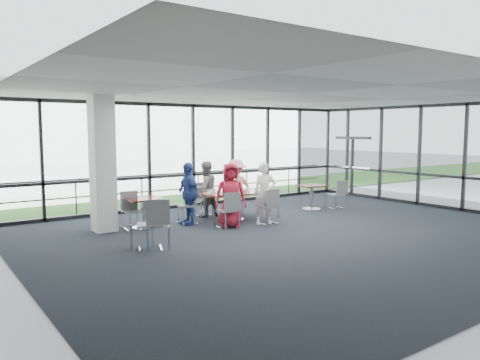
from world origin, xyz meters
TOP-DOWN VIEW (x-y plane):
  - floor at (0.00, 0.00)m, footprint 12.00×10.00m
  - ceiling at (0.00, 0.00)m, footprint 12.00×10.00m
  - wall_left at (-6.00, 0.00)m, footprint 0.10×10.00m
  - curtain_wall_back at (0.00, 5.00)m, footprint 12.00×0.10m
  - curtain_wall_right at (6.00, 0.00)m, footprint 0.10×10.00m
  - exit_door at (6.00, 3.75)m, footprint 0.12×1.60m
  - structural_column at (-3.60, 3.00)m, footprint 0.50×0.50m
  - apron at (0.00, 10.00)m, footprint 80.00×70.00m
  - grass_strip at (0.00, 8.00)m, footprint 80.00×5.00m
  - hangar_main at (4.00, 32.00)m, footprint 24.00×10.00m
  - guard_rail at (0.00, 5.60)m, footprint 12.00×0.06m
  - main_table at (-0.31, 2.34)m, footprint 1.99×1.33m
  - side_table_left at (-2.71, 2.74)m, footprint 0.88×0.88m
  - side_table_right at (2.56, 2.33)m, footprint 0.91×0.91m
  - diner_near_left at (-0.92, 1.59)m, footprint 0.92×0.77m
  - diner_near_right at (0.01, 1.41)m, footprint 0.70×0.63m
  - diner_far_left at (-0.67, 3.18)m, footprint 0.78×0.51m
  - diner_far_right at (0.23, 2.99)m, footprint 1.08×0.65m
  - diner_end at (-1.57, 2.54)m, footprint 0.52×0.94m
  - chair_main_nl at (-1.05, 1.57)m, footprint 0.50×0.50m
  - chair_main_nr at (0.08, 1.34)m, footprint 0.47×0.47m
  - chair_main_fl at (-0.66, 3.31)m, footprint 0.46×0.46m
  - chair_main_fr at (0.29, 3.17)m, footprint 0.42×0.42m
  - chair_main_end at (-1.57, 2.61)m, footprint 0.55×0.55m
  - chair_spare_la at (-3.46, 0.73)m, footprint 0.63×0.63m
  - chair_spare_lb at (-2.97, 2.72)m, footprint 0.50×0.50m
  - chair_spare_r at (3.31, 2.03)m, footprint 0.51×0.51m
  - plate_nl at (-0.84, 2.08)m, footprint 0.26×0.26m
  - plate_nr at (0.18, 1.89)m, footprint 0.25×0.25m
  - plate_fl at (-0.70, 2.75)m, footprint 0.24×0.24m
  - plate_fr at (0.17, 2.60)m, footprint 0.25×0.25m
  - plate_end at (-1.04, 2.42)m, footprint 0.28×0.28m
  - tumbler_a at (-0.64, 2.13)m, footprint 0.06×0.06m
  - tumbler_b at (-0.05, 2.06)m, footprint 0.07×0.07m
  - tumbler_c at (-0.18, 2.52)m, footprint 0.07×0.07m
  - tumbler_d at (-0.93, 2.32)m, footprint 0.07×0.07m
  - menu_a at (-0.50, 1.93)m, footprint 0.32×0.24m
  - menu_b at (0.43, 1.94)m, footprint 0.33×0.26m
  - menu_c at (-0.14, 2.64)m, footprint 0.35×0.27m
  - condiment_caddy at (-0.27, 2.34)m, footprint 0.10×0.07m
  - ketchup_bottle at (-0.32, 2.43)m, footprint 0.06×0.06m
  - green_bottle at (-0.18, 2.33)m, footprint 0.05×0.05m

SIDE VIEW (x-z plane):
  - apron at x=0.00m, z-range -0.03..-0.01m
  - floor at x=0.00m, z-range -0.02..0.00m
  - grass_strip at x=0.00m, z-range 0.01..0.01m
  - chair_spare_r at x=3.31m, z-range 0.00..0.85m
  - chair_main_fr at x=0.29m, z-range 0.00..0.85m
  - chair_main_nl at x=-1.05m, z-range 0.00..0.87m
  - chair_spare_lb at x=-2.97m, z-range 0.00..0.89m
  - chair_main_nr at x=0.08m, z-range 0.00..0.90m
  - chair_main_fl at x=-0.66m, z-range 0.00..0.90m
  - chair_main_end at x=-1.57m, z-range 0.00..0.95m
  - guard_rail at x=0.00m, z-range 0.47..0.53m
  - chair_spare_la at x=-3.46m, z-range 0.00..1.00m
  - side_table_right at x=2.56m, z-range 0.24..0.99m
  - main_table at x=-0.31m, z-range 0.24..0.99m
  - side_table_left at x=-2.71m, z-range 0.26..1.01m
  - menu_a at x=-0.50m, z-range 0.75..0.75m
  - menu_b at x=0.43m, z-range 0.75..0.75m
  - menu_c at x=-0.14m, z-range 0.75..0.75m
  - plate_nl at x=-0.84m, z-range 0.75..0.76m
  - plate_nr at x=0.18m, z-range 0.75..0.76m
  - plate_fl at x=-0.70m, z-range 0.75..0.76m
  - plate_fr at x=0.17m, z-range 0.75..0.76m
  - plate_end at x=-1.04m, z-range 0.75..0.76m
  - diner_far_left at x=-0.67m, z-range 0.00..1.54m
  - condiment_caddy at x=-0.27m, z-range 0.75..0.79m
  - diner_far_right at x=0.23m, z-range 0.00..1.57m
  - diner_near_right at x=0.01m, z-range 0.00..1.58m
  - diner_end at x=-1.57m, z-range 0.00..1.58m
  - diner_near_left at x=-0.92m, z-range 0.00..1.60m
  - tumbler_a at x=-0.64m, z-range 0.75..0.88m
  - tumbler_d at x=-0.93m, z-range 0.75..0.88m
  - tumbler_b at x=-0.05m, z-range 0.75..0.89m
  - tumbler_c at x=-0.18m, z-range 0.75..0.90m
  - ketchup_bottle at x=-0.32m, z-range 0.75..0.93m
  - green_bottle at x=-0.18m, z-range 0.75..0.95m
  - exit_door at x=6.00m, z-range 0.00..2.10m
  - wall_left at x=-6.00m, z-range 0.00..3.20m
  - curtain_wall_back at x=0.00m, z-range 0.00..3.20m
  - curtain_wall_right at x=6.00m, z-range 0.00..3.20m
  - structural_column at x=-3.60m, z-range 0.00..3.20m
  - hangar_main at x=4.00m, z-range 0.00..6.00m
  - ceiling at x=0.00m, z-range 3.18..3.22m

